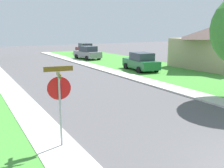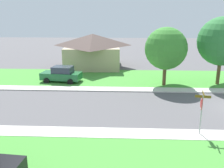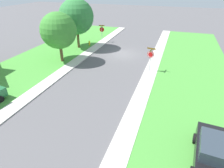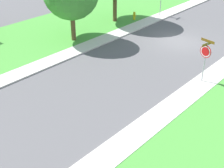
{
  "view_description": "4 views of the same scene",
  "coord_description": "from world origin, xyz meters",
  "px_view_note": "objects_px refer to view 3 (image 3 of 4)",
  "views": [
    {
      "loc": [
        -7.01,
        -2.75,
        3.91
      ],
      "look_at": [
        -1.21,
        7.17,
        1.4
      ],
      "focal_mm": 40.37,
      "sensor_mm": 36.0,
      "label": 1
    },
    {
      "loc": [
        -18.74,
        9.63,
        7.25
      ],
      "look_at": [
        1.85,
        10.58,
        1.4
      ],
      "focal_mm": 39.74,
      "sensor_mm": 36.0,
      "label": 2
    },
    {
      "loc": [
        -6.95,
        24.97,
        9.07
      ],
      "look_at": [
        -2.35,
        11.48,
        1.4
      ],
      "focal_mm": 30.89,
      "sensor_mm": 36.0,
      "label": 3
    },
    {
      "loc": [
        -11.82,
        21.43,
        9.55
      ],
      "look_at": [
        -2.22,
        10.53,
        1.4
      ],
      "focal_mm": 51.68,
      "sensor_mm": 36.0,
      "label": 4
    }
  ],
  "objects_px": {
    "stop_sign_far_corner": "(151,56)",
    "car_black_near_corner": "(214,153)",
    "tree_across_left": "(58,31)",
    "stop_sign_near_corner": "(102,31)",
    "tree_across_right": "(75,18)",
    "fire_hydrant": "(89,43)"
  },
  "relations": [
    {
      "from": "stop_sign_far_corner",
      "to": "tree_across_left",
      "type": "distance_m",
      "value": 11.31
    },
    {
      "from": "tree_across_right",
      "to": "tree_across_left",
      "type": "distance_m",
      "value": 5.83
    },
    {
      "from": "stop_sign_near_corner",
      "to": "stop_sign_far_corner",
      "type": "bearing_deg",
      "value": 134.85
    },
    {
      "from": "tree_across_right",
      "to": "fire_hydrant",
      "type": "relative_size",
      "value": 8.49
    },
    {
      "from": "tree_across_left",
      "to": "fire_hydrant",
      "type": "relative_size",
      "value": 7.26
    },
    {
      "from": "tree_across_right",
      "to": "tree_across_left",
      "type": "bearing_deg",
      "value": 96.81
    },
    {
      "from": "stop_sign_near_corner",
      "to": "tree_across_right",
      "type": "bearing_deg",
      "value": 58.74
    },
    {
      "from": "stop_sign_far_corner",
      "to": "car_black_near_corner",
      "type": "xyz_separation_m",
      "value": [
        -5.24,
        11.33,
        -1.01
      ]
    },
    {
      "from": "fire_hydrant",
      "to": "tree_across_right",
      "type": "bearing_deg",
      "value": 44.24
    },
    {
      "from": "tree_across_right",
      "to": "stop_sign_near_corner",
      "type": "bearing_deg",
      "value": -121.26
    },
    {
      "from": "tree_across_right",
      "to": "fire_hydrant",
      "type": "xyz_separation_m",
      "value": [
        -1.36,
        -1.33,
        -3.97
      ]
    },
    {
      "from": "car_black_near_corner",
      "to": "tree_across_right",
      "type": "relative_size",
      "value": 0.63
    },
    {
      "from": "stop_sign_near_corner",
      "to": "tree_across_left",
      "type": "xyz_separation_m",
      "value": [
        1.75,
        9.76,
        1.86
      ]
    },
    {
      "from": "stop_sign_near_corner",
      "to": "car_black_near_corner",
      "type": "bearing_deg",
      "value": 125.17
    },
    {
      "from": "car_black_near_corner",
      "to": "tree_across_left",
      "type": "xyz_separation_m",
      "value": [
        16.39,
        -11.01,
        2.87
      ]
    },
    {
      "from": "stop_sign_far_corner",
      "to": "car_black_near_corner",
      "type": "bearing_deg",
      "value": 114.82
    },
    {
      "from": "stop_sign_near_corner",
      "to": "tree_across_right",
      "type": "xyz_separation_m",
      "value": [
        2.44,
        4.01,
        2.52
      ]
    },
    {
      "from": "stop_sign_far_corner",
      "to": "tree_across_right",
      "type": "distance_m",
      "value": 13.26
    },
    {
      "from": "car_black_near_corner",
      "to": "fire_hydrant",
      "type": "bearing_deg",
      "value": -49.02
    },
    {
      "from": "stop_sign_far_corner",
      "to": "fire_hydrant",
      "type": "xyz_separation_m",
      "value": [
        10.47,
        -6.76,
        -1.45
      ]
    },
    {
      "from": "tree_across_right",
      "to": "fire_hydrant",
      "type": "bearing_deg",
      "value": -135.76
    },
    {
      "from": "stop_sign_near_corner",
      "to": "car_black_near_corner",
      "type": "xyz_separation_m",
      "value": [
        -14.64,
        20.78,
        -1.01
      ]
    }
  ]
}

